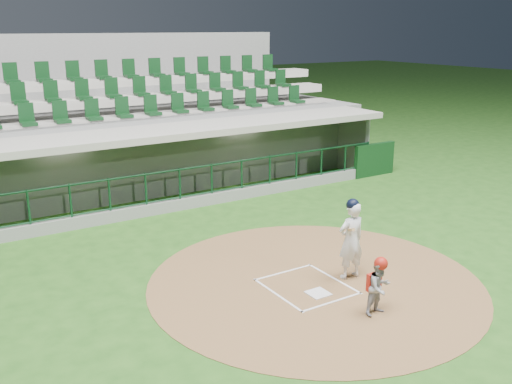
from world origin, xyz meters
TOP-DOWN VIEW (x-y plane):
  - ground at (0.00, 0.00)m, footprint 120.00×120.00m
  - dirt_circle at (0.30, -0.20)m, footprint 7.20×7.20m
  - home_plate at (0.00, -0.70)m, footprint 0.43×0.43m
  - batter_box_chalk at (0.00, -0.30)m, footprint 1.55×1.80m
  - dugout_structure at (0.07, 7.82)m, footprint 16.40×3.70m
  - seating_deck at (0.00, 10.91)m, footprint 17.00×6.72m
  - batter at (1.08, -0.43)m, footprint 0.87×0.87m
  - catcher at (0.45, -1.97)m, footprint 0.55×0.44m

SIDE VIEW (x-z plane):
  - ground at x=0.00m, z-range 0.00..0.00m
  - dirt_circle at x=0.30m, z-range 0.00..0.01m
  - batter_box_chalk at x=0.00m, z-range 0.01..0.02m
  - home_plate at x=0.00m, z-range 0.01..0.03m
  - catcher at x=0.45m, z-range 0.01..1.17m
  - batter at x=1.08m, z-range 0.01..1.82m
  - dugout_structure at x=0.07m, z-range -0.54..2.46m
  - seating_deck at x=0.00m, z-range -1.15..4.00m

